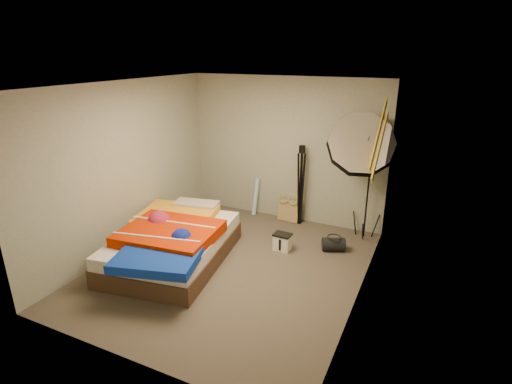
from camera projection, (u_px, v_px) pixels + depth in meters
The scene contains 15 objects.
floor at pixel (232, 267), 5.63m from camera, with size 4.00×4.00×0.00m, color brown.
ceiling at pixel (227, 85), 4.79m from camera, with size 4.00×4.00×0.00m, color silver.
wall_back at pixel (285, 150), 6.92m from camera, with size 3.50×3.50×0.00m, color #979D8C.
wall_front at pixel (120, 248), 3.51m from camera, with size 3.50×3.50×0.00m, color #979D8C.
wall_left at pixel (126, 167), 5.91m from camera, with size 4.00×4.00×0.00m, color #979D8C.
wall_right at pixel (365, 204), 4.51m from camera, with size 4.00×4.00×0.00m, color #979D8C.
tote_bag at pixel (289, 210), 7.12m from camera, with size 0.39×0.12×0.39m, color tan.
wrapping_roll at pixel (256, 197), 7.34m from camera, with size 0.08×0.08×0.69m, color #5497CD.
camera_case at pixel (282, 243), 6.08m from camera, with size 0.25×0.18×0.25m, color white.
duffel_bag at pixel (334, 244), 6.07m from camera, with size 0.21×0.21×0.34m, color black.
wall_stripe_upper at pixel (379, 133), 4.79m from camera, with size 0.02×1.10×0.10m, color gold.
wall_stripe_lower at pixel (380, 145), 5.08m from camera, with size 0.02×1.10×0.10m, color gold.
bed at pixel (173, 242), 5.71m from camera, with size 1.78×2.33×0.59m.
photo_umbrella at pixel (361, 146), 5.97m from camera, with size 1.18×0.89×2.14m.
camera_tripod at pixel (301, 180), 6.78m from camera, with size 0.09×0.09×1.41m.
Camera 1 is at (2.41, -4.33, 2.89)m, focal length 28.00 mm.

